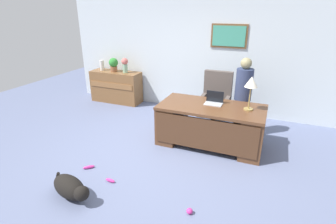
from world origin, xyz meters
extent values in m
plane|color=slate|center=(0.00, 0.00, 0.00)|extent=(12.00, 12.00, 0.00)
cube|color=silver|center=(0.00, 2.60, 1.35)|extent=(7.00, 0.12, 2.70)
cube|color=brown|center=(0.63, 2.52, 1.83)|extent=(0.80, 0.03, 0.52)
cube|color=teal|center=(0.63, 2.50, 1.83)|extent=(0.72, 0.01, 0.44)
cube|color=brown|center=(0.72, 0.83, 0.75)|extent=(1.89, 0.94, 0.05)
cube|color=brown|center=(-0.04, 0.83, 0.36)|extent=(0.36, 0.88, 0.72)
cube|color=brown|center=(1.49, 0.83, 0.36)|extent=(0.36, 0.88, 0.72)
cube|color=#4E2F1C|center=(0.72, 0.39, 0.40)|extent=(1.79, 0.04, 0.58)
cube|color=brown|center=(-2.24, 2.25, 0.42)|extent=(1.37, 0.48, 0.83)
cube|color=brown|center=(-2.24, 2.00, 0.52)|extent=(1.27, 0.02, 0.14)
cube|color=#564C47|center=(0.60, 1.64, 0.37)|extent=(0.60, 0.58, 0.18)
cylinder|color=black|center=(0.60, 1.64, 0.14)|extent=(0.10, 0.10, 0.28)
cylinder|color=black|center=(0.60, 1.64, 0.03)|extent=(0.52, 0.52, 0.05)
cube|color=#564C47|center=(0.60, 1.88, 0.82)|extent=(0.60, 0.12, 0.72)
cube|color=#564C47|center=(0.34, 1.64, 0.57)|extent=(0.08, 0.50, 0.22)
cube|color=#564C47|center=(0.86, 1.64, 0.57)|extent=(0.08, 0.50, 0.22)
cylinder|color=#262323|center=(1.18, 1.45, 0.38)|extent=(0.26, 0.26, 0.75)
cylinder|color=navy|center=(1.18, 1.45, 1.06)|extent=(0.32, 0.32, 0.61)
sphere|color=#918760|center=(1.18, 1.45, 1.47)|extent=(0.21, 0.21, 0.21)
ellipsoid|color=black|center=(-0.69, -1.38, 0.15)|extent=(0.65, 0.46, 0.30)
sphere|color=black|center=(-0.40, -1.46, 0.19)|extent=(0.20, 0.20, 0.20)
cylinder|color=black|center=(-0.97, -1.30, 0.17)|extent=(0.15, 0.08, 0.21)
cube|color=#B2B5BA|center=(0.73, 0.92, 0.78)|extent=(0.32, 0.22, 0.01)
cube|color=black|center=(0.73, 1.03, 0.89)|extent=(0.32, 0.01, 0.21)
cylinder|color=#9E8447|center=(1.35, 0.89, 0.78)|extent=(0.16, 0.16, 0.02)
cylinder|color=#9E8447|center=(1.35, 0.89, 0.99)|extent=(0.02, 0.02, 0.39)
cone|color=silver|center=(1.35, 0.89, 1.27)|extent=(0.22, 0.22, 0.18)
cylinder|color=#87B08F|center=(-1.93, 2.25, 0.95)|extent=(0.13, 0.13, 0.23)
sphere|color=#D56B63|center=(-1.93, 2.25, 1.13)|extent=(0.17, 0.17, 0.17)
cylinder|color=silver|center=(-2.65, 2.25, 0.97)|extent=(0.12, 0.12, 0.27)
cylinder|color=brown|center=(-2.28, 2.25, 0.90)|extent=(0.18, 0.18, 0.14)
sphere|color=#308833|center=(-2.28, 2.25, 1.07)|extent=(0.24, 0.24, 0.24)
sphere|color=#D8338C|center=(0.95, -1.08, 0.04)|extent=(0.08, 0.08, 0.08)
ellipsoid|color=#D8338C|center=(-0.88, -0.74, 0.03)|extent=(0.17, 0.16, 0.05)
ellipsoid|color=#D8338C|center=(-0.35, -0.90, 0.03)|extent=(0.17, 0.06, 0.05)
camera|label=1|loc=(1.70, -3.61, 2.44)|focal=28.28mm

